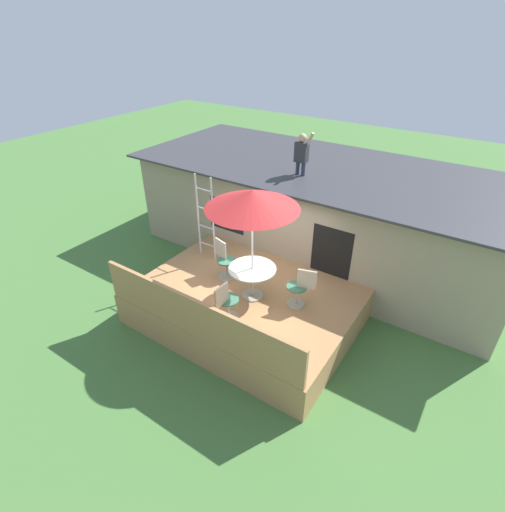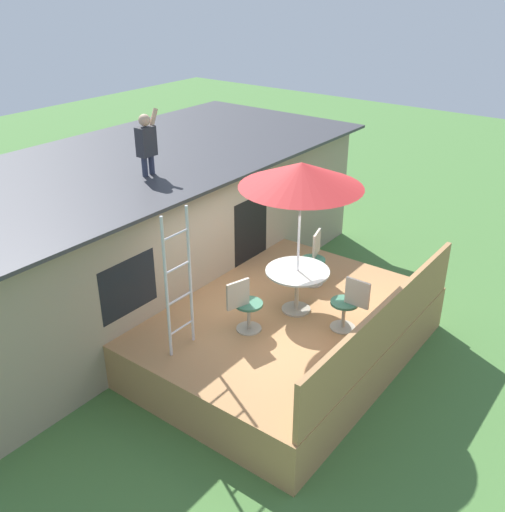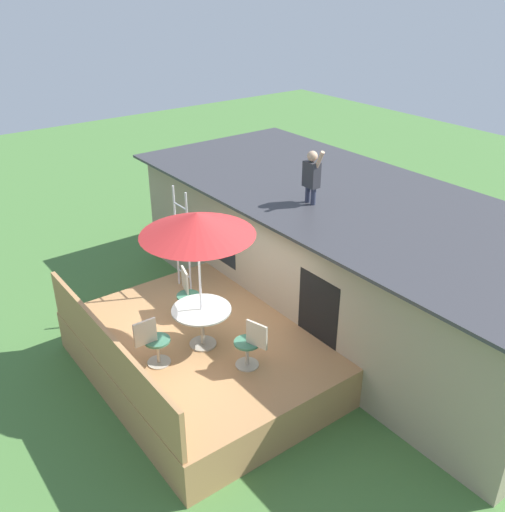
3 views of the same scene
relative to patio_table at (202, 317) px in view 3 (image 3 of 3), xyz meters
name	(u,v)px [view 3 (image 3 of 3)]	position (x,y,z in m)	size (l,w,h in m)	color
ground_plane	(206,371)	(-0.20, 0.16, -1.39)	(40.00, 40.00, 0.00)	#477538
house	(347,256)	(-0.20, 3.76, -0.04)	(10.50, 4.50, 2.69)	gray
deck	(205,354)	(-0.20, 0.16, -0.99)	(4.85, 3.75, 0.80)	#A87A4C
deck_railing	(108,352)	(-0.20, -1.67, -0.14)	(4.75, 0.08, 0.90)	#A87A4C
patio_table	(202,317)	(0.00, 0.00, 0.00)	(1.04, 1.04, 0.74)	#A59E8C
patio_umbrella	(197,224)	(0.00, 0.00, 1.76)	(1.90, 1.90, 2.54)	silver
step_ladder	(182,241)	(-1.91, 0.78, 0.51)	(0.52, 0.04, 2.20)	silver
person_figure	(312,174)	(-0.42, 2.84, 1.91)	(0.47, 0.20, 1.11)	#33384C
patio_chair_left	(187,294)	(-1.00, 0.30, -0.13)	(0.61, 0.44, 0.92)	#A59E8C
patio_chair_right	(250,344)	(1.02, 0.30, -0.13)	(0.61, 0.44, 0.92)	#A59E8C
patio_chair_near	(153,342)	(0.00, -0.95, -0.13)	(0.44, 0.62, 0.92)	#A59E8C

